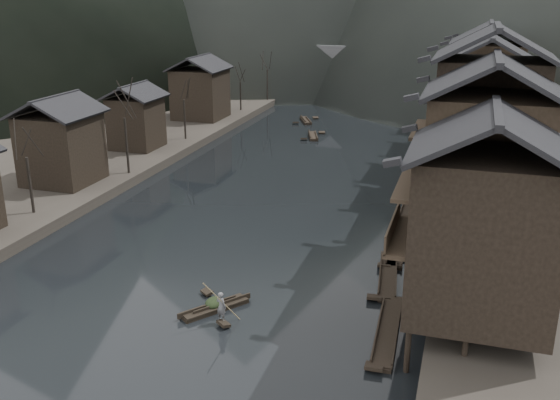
% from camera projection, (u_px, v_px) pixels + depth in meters
% --- Properties ---
extents(water, '(300.00, 300.00, 0.00)m').
position_uv_depth(water, '(225.00, 258.00, 45.38)').
color(water, black).
rests_on(water, ground).
extents(left_bank, '(40.00, 200.00, 1.20)m').
position_uv_depth(left_bank, '(105.00, 117.00, 91.08)').
color(left_bank, '#2D2823').
rests_on(left_bank, ground).
extents(stilt_houses, '(9.00, 67.60, 16.56)m').
position_uv_depth(stilt_houses, '(486.00, 102.00, 54.74)').
color(stilt_houses, black).
rests_on(stilt_houses, ground).
extents(left_houses, '(8.10, 53.20, 8.73)m').
position_uv_depth(left_houses, '(117.00, 114.00, 67.42)').
color(left_houses, black).
rests_on(left_houses, left_bank).
extents(bare_trees, '(3.98, 72.63, 7.96)m').
position_uv_depth(bare_trees, '(150.00, 106.00, 67.09)').
color(bare_trees, black).
rests_on(bare_trees, left_bank).
extents(moored_sampans, '(2.78, 56.12, 0.47)m').
position_uv_depth(moored_sampans, '(415.00, 200.00, 57.04)').
color(moored_sampans, black).
rests_on(moored_sampans, water).
extents(midriver_boats, '(15.11, 34.72, 0.45)m').
position_uv_depth(midriver_boats, '(352.00, 114.00, 94.95)').
color(midriver_boats, black).
rests_on(midriver_boats, water).
extents(stone_bridge, '(40.00, 6.00, 9.00)m').
position_uv_depth(stone_bridge, '(379.00, 68.00, 108.75)').
color(stone_bridge, '#4C4C4F').
rests_on(stone_bridge, ground).
extents(hero_sampan, '(3.49, 4.30, 0.43)m').
position_uv_depth(hero_sampan, '(215.00, 307.00, 38.02)').
color(hero_sampan, black).
rests_on(hero_sampan, water).
extents(cargo_heap, '(1.05, 1.37, 0.63)m').
position_uv_depth(cargo_heap, '(214.00, 298.00, 38.04)').
color(cargo_heap, black).
rests_on(cargo_heap, hero_sampan).
extents(boatman, '(0.77, 0.63, 1.84)m').
position_uv_depth(boatman, '(221.00, 303.00, 36.16)').
color(boatman, slate).
rests_on(boatman, hero_sampan).
extents(bamboo_pole, '(1.76, 2.00, 3.40)m').
position_uv_depth(bamboo_pole, '(223.00, 262.00, 35.25)').
color(bamboo_pole, '#8C7A51').
rests_on(bamboo_pole, boatman).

